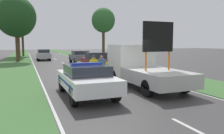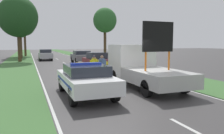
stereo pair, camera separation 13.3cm
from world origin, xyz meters
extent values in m
plane|color=#3D3A3A|center=(0.00, 0.00, 0.00)|extent=(160.00, 160.00, 0.00)
cube|color=silver|center=(0.00, 2.25, 0.00)|extent=(0.12, 2.99, 0.01)
cube|color=silver|center=(0.00, 9.70, 0.00)|extent=(0.12, 2.99, 0.01)
cube|color=silver|center=(0.00, 17.15, 0.00)|extent=(0.12, 2.99, 0.01)
cube|color=silver|center=(0.00, 24.60, 0.00)|extent=(0.12, 2.99, 0.01)
cube|color=silver|center=(0.00, 32.04, 0.00)|extent=(0.12, 2.99, 0.01)
cube|color=silver|center=(0.00, 39.49, 0.00)|extent=(0.12, 2.99, 0.01)
cube|color=silver|center=(0.00, 46.94, 0.00)|extent=(0.12, 2.99, 0.01)
cube|color=silver|center=(-3.35, 17.12, 0.00)|extent=(0.10, 62.51, 0.01)
cube|color=silver|center=(3.35, 17.12, 0.00)|extent=(0.10, 62.51, 0.01)
cube|color=#427038|center=(-5.22, 20.00, 0.01)|extent=(3.54, 120.00, 0.03)
cube|color=#427038|center=(5.22, 20.00, 0.01)|extent=(3.54, 120.00, 0.03)
cube|color=white|center=(-1.72, 0.21, 0.68)|extent=(1.92, 4.47, 0.58)
cube|color=#282D38|center=(-1.72, 0.07, 1.19)|extent=(1.69, 2.06, 0.43)
cylinder|color=black|center=(-2.56, 1.59, 0.40)|extent=(0.24, 0.79, 0.79)
cylinder|color=black|center=(-0.89, 1.59, 0.40)|extent=(0.24, 0.79, 0.79)
cylinder|color=black|center=(-2.56, -1.18, 0.40)|extent=(0.24, 0.79, 0.79)
cylinder|color=black|center=(-0.89, -1.18, 0.40)|extent=(0.24, 0.79, 0.79)
cube|color=#1E38C6|center=(-1.72, 0.07, 1.45)|extent=(1.34, 0.24, 0.10)
cube|color=#193399|center=(-1.72, 0.21, 0.71)|extent=(1.93, 3.66, 0.10)
cube|color=black|center=(-1.72, 2.48, 0.63)|extent=(1.05, 0.08, 0.35)
cube|color=white|center=(1.72, 2.66, 1.33)|extent=(2.24, 2.01, 1.89)
cube|color=#232833|center=(1.72, 3.64, 1.67)|extent=(1.91, 0.04, 0.83)
cube|color=#B2B2AD|center=(1.72, -0.21, 0.71)|extent=(2.24, 3.73, 0.66)
cylinder|color=#D16619|center=(1.07, -0.21, 1.49)|extent=(0.09, 0.09, 0.90)
cylinder|color=#D16619|center=(2.38, -0.21, 1.49)|extent=(0.09, 0.09, 0.90)
cube|color=black|center=(1.72, -0.21, 2.65)|extent=(1.63, 0.12, 1.42)
cylinder|color=black|center=(0.72, 2.66, 0.38)|extent=(0.24, 0.76, 0.76)
cylinder|color=black|center=(2.73, 2.66, 0.38)|extent=(0.24, 0.76, 0.76)
cylinder|color=black|center=(0.72, -0.96, 0.38)|extent=(0.24, 0.76, 0.76)
cylinder|color=black|center=(2.73, -0.96, 0.38)|extent=(0.24, 0.76, 0.76)
cylinder|color=black|center=(-0.93, 4.68, 0.45)|extent=(0.07, 0.07, 0.90)
cylinder|color=black|center=(1.35, 4.68, 0.45)|extent=(0.07, 0.07, 0.90)
cube|color=yellow|center=(-0.98, 4.68, 1.01)|extent=(0.48, 0.08, 0.21)
cube|color=black|center=(-0.50, 4.68, 1.01)|extent=(0.48, 0.08, 0.21)
cube|color=yellow|center=(-0.03, 4.68, 1.01)|extent=(0.48, 0.08, 0.21)
cube|color=black|center=(0.45, 4.68, 1.01)|extent=(0.48, 0.08, 0.21)
cube|color=yellow|center=(0.92, 4.68, 1.01)|extent=(0.48, 0.08, 0.21)
cube|color=black|center=(1.40, 4.68, 1.01)|extent=(0.48, 0.08, 0.21)
cylinder|color=#191E38|center=(-0.32, 3.89, 0.39)|extent=(0.15, 0.15, 0.78)
cylinder|color=#191E38|center=(-0.15, 3.89, 0.39)|extent=(0.15, 0.15, 0.78)
cylinder|color=yellow|center=(-0.23, 3.89, 1.08)|extent=(0.36, 0.36, 0.59)
cylinder|color=yellow|center=(-0.46, 3.89, 1.05)|extent=(0.12, 0.12, 0.50)
cylinder|color=yellow|center=(-0.01, 3.89, 1.05)|extent=(0.12, 0.12, 0.50)
sphere|color=#A57A5B|center=(-0.23, 3.89, 1.47)|extent=(0.20, 0.20, 0.20)
cylinder|color=#141933|center=(-0.23, 3.89, 1.53)|extent=(0.23, 0.23, 0.05)
cylinder|color=brown|center=(0.26, 4.07, 0.39)|extent=(0.15, 0.15, 0.78)
cylinder|color=brown|center=(0.42, 4.07, 0.39)|extent=(0.15, 0.15, 0.78)
cylinder|color=#4C6B9E|center=(0.34, 4.07, 1.08)|extent=(0.36, 0.36, 0.59)
cylinder|color=#4C6B9E|center=(0.12, 4.07, 1.05)|extent=(0.12, 0.12, 0.50)
cylinder|color=#4C6B9E|center=(0.56, 4.07, 1.05)|extent=(0.12, 0.12, 0.50)
sphere|color=#A57A5B|center=(0.34, 4.07, 1.47)|extent=(0.20, 0.20, 0.20)
cube|color=black|center=(-1.27, 2.93, 0.01)|extent=(0.48, 0.48, 0.03)
cone|color=orange|center=(-1.27, 2.93, 0.35)|extent=(0.41, 0.41, 0.64)
cylinder|color=white|center=(-1.27, 2.93, 0.38)|extent=(0.23, 0.23, 0.09)
cube|color=black|center=(2.69, 5.38, 0.01)|extent=(0.46, 0.46, 0.03)
cone|color=orange|center=(2.69, 5.38, 0.33)|extent=(0.39, 0.39, 0.60)
cylinder|color=white|center=(2.69, 5.38, 0.36)|extent=(0.22, 0.22, 0.08)
cube|color=black|center=(-1.15, 3.71, 0.01)|extent=(0.48, 0.48, 0.03)
cone|color=orange|center=(-1.15, 3.71, 0.35)|extent=(0.41, 0.41, 0.63)
cylinder|color=white|center=(-1.15, 3.71, 0.38)|extent=(0.23, 0.23, 0.09)
cube|color=maroon|center=(1.71, 9.76, 0.66)|extent=(1.73, 4.11, 0.65)
cube|color=#282D38|center=(1.71, 9.63, 1.27)|extent=(1.52, 1.89, 0.57)
cylinder|color=black|center=(0.97, 11.03, 0.33)|extent=(0.24, 0.66, 0.66)
cylinder|color=black|center=(2.46, 11.03, 0.33)|extent=(0.24, 0.66, 0.66)
cylinder|color=black|center=(0.97, 8.48, 0.33)|extent=(0.24, 0.66, 0.66)
cylinder|color=black|center=(2.46, 8.48, 0.33)|extent=(0.24, 0.66, 0.66)
cube|color=slate|center=(1.84, 16.27, 0.72)|extent=(1.94, 3.93, 0.67)
cube|color=#282D38|center=(1.84, 16.15, 1.27)|extent=(1.71, 1.81, 0.44)
cylinder|color=black|center=(0.99, 17.49, 0.39)|extent=(0.24, 0.77, 0.77)
cylinder|color=black|center=(2.69, 17.49, 0.39)|extent=(0.24, 0.77, 0.77)
cylinder|color=black|center=(0.99, 15.05, 0.39)|extent=(0.24, 0.77, 0.77)
cylinder|color=black|center=(2.69, 15.05, 0.39)|extent=(0.24, 0.77, 0.77)
cube|color=#B2B2B7|center=(-1.77, 23.31, 0.69)|extent=(1.72, 4.62, 0.71)
cube|color=#282D38|center=(-1.77, 23.17, 1.28)|extent=(1.51, 2.13, 0.47)
cylinder|color=black|center=(-2.51, 24.74, 0.33)|extent=(0.24, 0.66, 0.66)
cylinder|color=black|center=(-1.03, 24.74, 0.33)|extent=(0.24, 0.66, 0.66)
cylinder|color=black|center=(-2.51, 21.88, 0.33)|extent=(0.24, 0.66, 0.66)
cylinder|color=black|center=(-1.03, 21.88, 0.33)|extent=(0.24, 0.66, 0.66)
cylinder|color=#4C3823|center=(-5.07, 21.13, 1.93)|extent=(0.43, 0.43, 3.86)
ellipsoid|color=#1E471E|center=(-5.07, 21.13, 5.68)|extent=(4.87, 4.87, 5.11)
cylinder|color=#4C3823|center=(-4.50, 34.44, 2.17)|extent=(0.40, 0.40, 4.34)
ellipsoid|color=#235623|center=(-4.50, 34.44, 5.78)|extent=(3.85, 3.85, 4.04)
cylinder|color=#4C3823|center=(-5.11, 30.37, 1.94)|extent=(0.38, 0.38, 3.87)
ellipsoid|color=#1E471E|center=(-5.11, 30.37, 5.15)|extent=(3.40, 3.40, 3.57)
cylinder|color=#4C3823|center=(5.65, 18.69, 2.12)|extent=(0.37, 0.37, 4.24)
ellipsoid|color=#2D662D|center=(5.65, 18.69, 5.41)|extent=(3.11, 3.11, 3.27)
cylinder|color=#4C3823|center=(-5.09, 27.66, 1.85)|extent=(0.37, 0.37, 3.69)
ellipsoid|color=#235623|center=(-5.09, 27.66, 4.86)|extent=(3.12, 3.12, 3.27)
camera|label=1|loc=(-4.19, -9.11, 2.33)|focal=35.00mm
camera|label=2|loc=(-4.07, -9.16, 2.33)|focal=35.00mm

